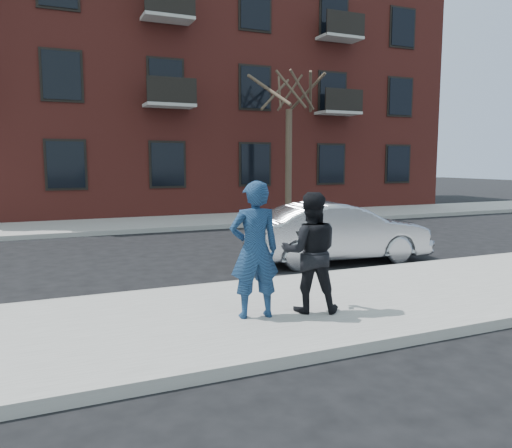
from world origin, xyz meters
name	(u,v)px	position (x,y,z in m)	size (l,w,h in m)	color
ground	(348,302)	(0.00, 0.00, 0.00)	(100.00, 100.00, 0.00)	black
near_sidewalk	(357,302)	(0.00, -0.25, 0.07)	(50.00, 3.50, 0.15)	gray
near_curb	(303,278)	(0.00, 1.55, 0.07)	(50.00, 0.10, 0.15)	#999691
far_sidewalk	(177,222)	(0.00, 11.25, 0.07)	(50.00, 3.50, 0.15)	gray
far_curb	(191,228)	(0.00, 9.45, 0.07)	(50.00, 0.10, 0.15)	#999691
apartment_building	(180,84)	(2.00, 18.00, 6.16)	(24.30, 10.30, 12.30)	maroon
street_tree	(289,79)	(4.50, 11.00, 5.52)	(3.60, 3.60, 6.80)	#3C2E23
silver_sedan	(338,232)	(1.68, 2.95, 0.69)	(1.47, 4.20, 1.38)	#999BA3
man_hoodie	(254,250)	(-1.93, -0.53, 1.11)	(0.76, 0.57, 1.91)	navy
man_peacoat	(310,252)	(-1.08, -0.59, 1.02)	(1.04, 0.94, 1.74)	black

